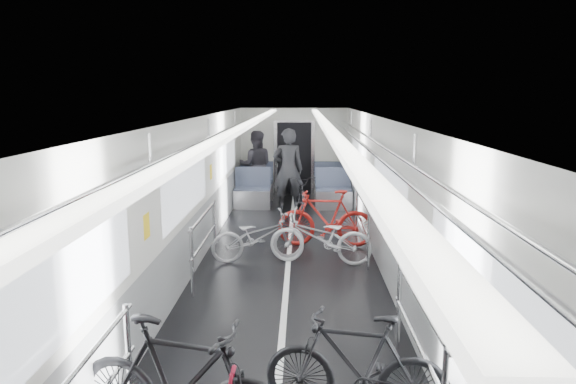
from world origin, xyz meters
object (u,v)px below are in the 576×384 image
Objects in this scene: person_seated at (256,165)px; person_standing at (288,170)px; bike_right_near at (356,365)px; bike_right_far at (326,218)px; bike_aisle at (301,192)px; bike_right_mid at (320,238)px; bike_left_far at (258,236)px.

person_standing is at bearing 121.24° from person_seated.
bike_right_near is 0.90× the size of bike_right_far.
bike_right_far is 1.05× the size of bike_aisle.
bike_right_near is at bearing -91.82° from bike_aisle.
bike_right_mid is 1.01× the size of bike_aisle.
person_seated is at bearing -156.04° from bike_right_far.
bike_aisle is 1.83m from person_seated.
person_standing is 1.08× the size of person_seated.
person_standing is at bearing -163.96° from bike_right_near.
bike_aisle is at bearing -166.16° from bike_right_near.
bike_right_far reaches higher than bike_right_mid.
bike_right_mid is at bearing -4.94° from bike_right_far.
person_standing reaches higher than bike_left_far.
bike_right_mid is 4.11m from person_standing.
person_standing reaches higher than bike_aisle.
bike_right_far is 0.97× the size of person_seated.
bike_right_near is (1.20, -4.25, 0.06)m from bike_left_far.
bike_aisle reaches higher than bike_left_far.
bike_aisle is 0.63m from person_standing.
bike_right_far is 3.07m from bike_aisle.
person_standing is (-0.31, 0.00, 0.55)m from bike_aisle.
person_seated is (-0.50, 5.17, 0.50)m from bike_left_far.
bike_right_near is 8.14m from bike_aisle.
bike_right_mid is 1.00m from bike_right_far.
bike_left_far is at bearing 92.13° from person_seated.
bike_left_far is 1.44m from bike_right_far.
bike_aisle is at bearing -165.97° from bike_right_mid.
person_seated is (-1.53, 5.31, 0.47)m from bike_right_mid.
bike_left_far is 0.95× the size of bike_aisle.
person_seated is at bearing -60.58° from person_standing.
bike_left_far is at bearing -105.65° from bike_aisle.
bike_right_far is at bearing -86.63° from bike_aisle.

